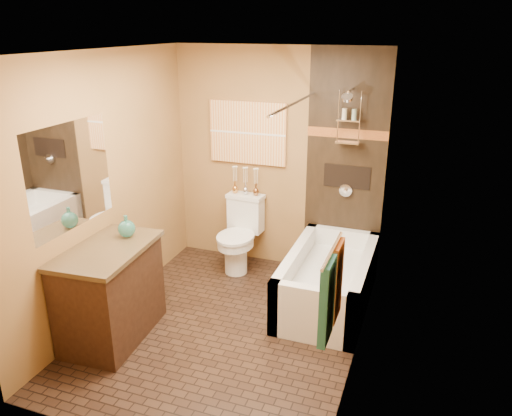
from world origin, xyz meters
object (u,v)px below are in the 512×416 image
at_px(sunset_painting, 248,133).
at_px(bathtub, 328,284).
at_px(toilet, 240,234).
at_px(vanity, 110,292).

distance_m(sunset_painting, bathtub, 1.89).
relative_size(toilet, vanity, 0.81).
bearing_deg(vanity, sunset_painting, 69.29).
distance_m(sunset_painting, toilet, 1.16).
xyz_separation_m(bathtub, toilet, (-1.14, 0.45, 0.21)).
distance_m(bathtub, vanity, 2.12).
bearing_deg(toilet, bathtub, -17.26).
relative_size(bathtub, toilet, 1.78).
bearing_deg(toilet, sunset_painting, 94.30).
bearing_deg(vanity, bathtub, 31.25).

